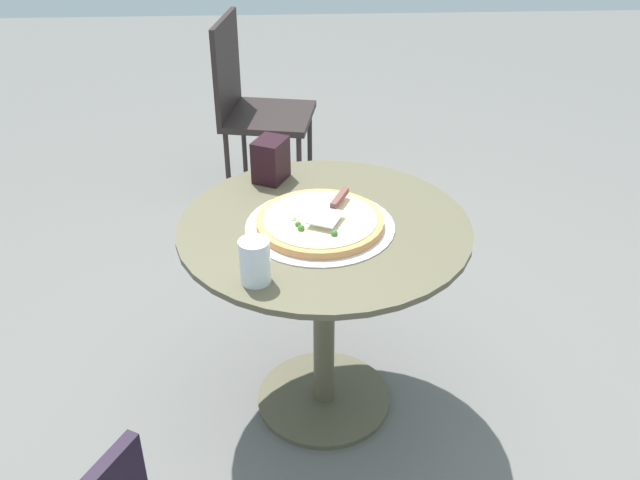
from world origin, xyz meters
name	(u,v)px	position (x,y,z in m)	size (l,w,h in m)	color
ground_plane	(324,399)	(0.00, 0.00, 0.00)	(10.00, 10.00, 0.00)	slate
patio_table	(324,276)	(0.00, 0.00, 0.50)	(0.84, 0.84, 0.69)	brown
pizza_on_tray	(320,222)	(0.01, 0.01, 0.70)	(0.42, 0.42, 0.04)	silver
pizza_server	(333,207)	(-0.03, -0.01, 0.74)	(0.13, 0.21, 0.02)	silver
drinking_cup	(255,261)	(0.19, 0.27, 0.74)	(0.08, 0.08, 0.12)	white
napkin_dispenser	(271,160)	(0.15, -0.29, 0.75)	(0.11, 0.09, 0.14)	black
patio_chair_corner	(251,100)	(0.26, -1.44, 0.52)	(0.46, 0.46, 0.89)	black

